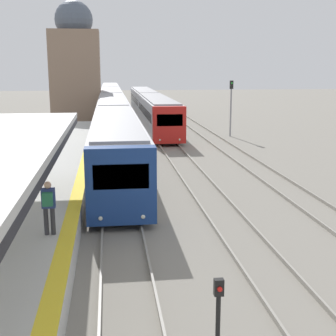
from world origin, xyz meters
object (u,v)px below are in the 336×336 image
person_on_platform (48,204)px  signal_post_near (218,306)px  train_near (112,106)px  train_far (150,106)px  signal_mast_far (231,101)px

person_on_platform → signal_post_near: (4.02, -5.16, -0.84)m
signal_post_near → person_on_platform: bearing=127.9°
train_near → train_far: size_ratio=2.01×
train_near → signal_post_near: 41.90m
signal_post_near → signal_mast_far: size_ratio=0.34×
train_far → signal_mast_far: signal_mast_far is taller
signal_post_near → signal_mast_far: 31.87m
signal_post_near → train_far: bearing=86.9°
person_on_platform → signal_mast_far: signal_mast_far is taller
train_far → signal_mast_far: (5.96, -11.99, 1.27)m
signal_post_near → train_near: bearing=92.4°
person_on_platform → signal_post_near: size_ratio=1.02×
person_on_platform → signal_post_near: person_on_platform is taller
train_far → signal_mast_far: 13.45m
person_on_platform → signal_mast_far: bearing=64.3°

